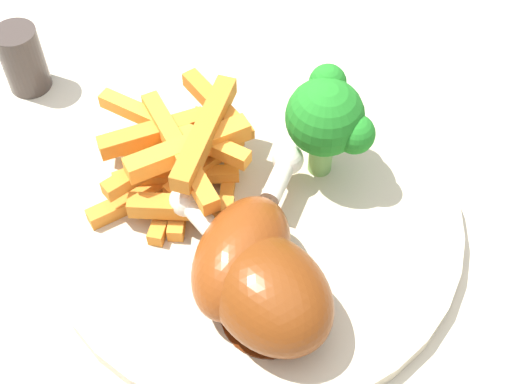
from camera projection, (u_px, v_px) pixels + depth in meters
The scene contains 7 objects.
dining_table at pixel (356, 327), 0.50m from camera, with size 1.29×0.75×0.71m.
dinner_plate at pixel (256, 217), 0.44m from camera, with size 0.25×0.25×0.01m, color beige.
broccoli_floret_front at pixel (328, 117), 0.42m from camera, with size 0.05×0.05×0.07m.
carrot_fries_pile at pixel (183, 156), 0.43m from camera, with size 0.12×0.12×0.05m.
chicken_drumstick_near at pixel (245, 251), 0.39m from camera, with size 0.09×0.12×0.05m.
chicken_drumstick_far at pixel (260, 282), 0.38m from camera, with size 0.12×0.06×0.05m.
pepper_shaker at pixel (23, 59), 0.50m from camera, with size 0.03×0.03×0.05m, color #423833.
Camera 1 is at (0.14, -0.19, 1.08)m, focal length 49.71 mm.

